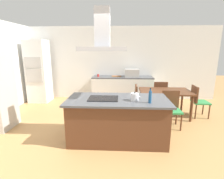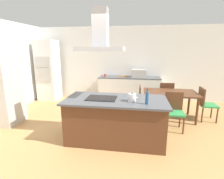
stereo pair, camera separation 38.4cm
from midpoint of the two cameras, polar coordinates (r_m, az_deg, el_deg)
The scene contains 19 objects.
ground at distance 5.21m, azimuth 5.54°, elevation -8.06°, with size 16.00×16.00×0.00m, color tan.
wall_back at distance 6.63m, azimuth 6.73°, elevation 8.49°, with size 7.20×0.10×2.70m, color white.
wall_left at distance 5.74m, azimuth -31.55°, elevation 5.92°, with size 0.10×8.80×2.70m, color white.
kitchen_island at distance 3.66m, azimuth 4.24°, elevation -9.92°, with size 2.06×1.00×0.90m.
cooktop at distance 3.54m, azimuth -0.39°, elevation -2.90°, with size 0.60×0.44×0.01m, color black.
tea_kettle at distance 3.36m, azimuth 9.90°, elevation -2.69°, with size 0.21×0.16×0.18m.
olive_oil_bottle at distance 3.25m, azimuth 14.80°, elevation -2.68°, with size 0.06×0.06×0.29m.
back_counter at distance 6.40m, azimuth 7.41°, elevation 0.14°, with size 2.20×0.62×0.90m.
countertop_microwave at distance 6.29m, azimuth 10.59°, elevation 5.27°, with size 0.50×0.38×0.28m, color #B2AFAA.
coffee_mug_red at distance 6.37m, azimuth -0.54°, elevation 4.72°, with size 0.08×0.08×0.09m, color red.
cutting_board at distance 6.37m, azimuth 5.56°, elevation 4.33°, with size 0.34×0.24×0.02m, color #995B33.
wall_oven_stack at distance 6.82m, azimuth -18.82°, elevation 5.91°, with size 0.70×0.66×2.20m.
refrigerator at distance 5.07m, azimuth -31.01°, elevation 0.19°, with size 0.80×0.73×1.82m.
dining_table at distance 5.02m, azimuth 20.66°, elevation -1.72°, with size 1.40×0.90×0.75m.
chair_at_right_end at distance 5.33m, azimuth 30.21°, elevation -3.63°, with size 0.42×0.42×0.89m.
chair_facing_island at distance 4.44m, azimuth 22.17°, elevation -5.89°, with size 0.42×0.42×0.89m.
chair_facing_back_wall at distance 5.69m, azimuth 19.23°, elevation -1.55°, with size 0.42×0.42×0.89m.
chair_at_left_end at distance 4.95m, azimuth 10.09°, elevation -3.15°, with size 0.42×0.42×0.89m.
range_hood at distance 3.40m, azimuth -0.42°, elevation 16.82°, with size 0.90×0.55×0.78m.
Camera 2 is at (0.45, -3.33, 1.89)m, focal length 27.73 mm.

